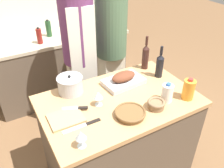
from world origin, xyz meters
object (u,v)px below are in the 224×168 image
object	(u,v)px
wine_glass_left	(98,95)
person_cook_guest	(111,44)
condiment_bottle_extra	(49,29)
juice_jug	(189,89)
knife_chef	(83,125)
milk_jug	(167,93)
stock_pot	(70,85)
person_cook_aproned	(79,49)
cutting_board	(66,118)
condiment_bottle_short	(39,36)
wine_glass_right	(81,136)
wicker_basket	(130,113)
condiment_bottle_tall	(69,31)
roasting_pan	(123,80)
wine_bottle_dark	(145,56)
wine_bottle_green	(160,65)
knife_paring	(76,108)
mixing_bowl	(156,104)

from	to	relation	value
wine_glass_left	person_cook_guest	size ratio (longest dim) A/B	0.07
condiment_bottle_extra	juice_jug	bearing A→B (deg)	-72.58
condiment_bottle_extra	knife_chef	bearing A→B (deg)	-99.42
juice_jug	milk_jug	size ratio (longest dim) A/B	1.12
stock_pot	person_cook_aproned	distance (m)	0.62
cutting_board	milk_jug	xyz separation A→B (m)	(0.79, -0.19, 0.07)
cutting_board	wine_glass_left	distance (m)	0.30
cutting_board	juice_jug	world-z (taller)	juice_jug
juice_jug	knife_chef	xyz separation A→B (m)	(-0.88, 0.12, -0.08)
person_cook_aproned	condiment_bottle_short	bearing A→B (deg)	120.46
condiment_bottle_short	person_cook_aproned	distance (m)	0.67
wine_glass_right	condiment_bottle_short	bearing A→B (deg)	83.20
wine_glass_left	wine_glass_right	xyz separation A→B (m)	(-0.29, -0.33, 0.00)
wicker_basket	stock_pot	size ratio (longest dim) A/B	1.09
condiment_bottle_tall	wicker_basket	bearing A→B (deg)	-95.29
condiment_bottle_short	person_cook_aproned	world-z (taller)	person_cook_aproned
roasting_pan	person_cook_guest	xyz separation A→B (m)	(0.26, 0.68, 0.01)
condiment_bottle_short	person_cook_guest	distance (m)	0.88
juice_jug	wine_bottle_dark	world-z (taller)	wine_bottle_dark
wine_glass_left	wine_bottle_green	bearing A→B (deg)	8.96
wine_glass_right	person_cook_guest	distance (m)	1.46
wine_glass_right	knife_chef	distance (m)	0.21
cutting_board	wine_glass_left	xyz separation A→B (m)	(0.28, 0.03, 0.08)
knife_paring	condiment_bottle_short	size ratio (longest dim) A/B	0.95
knife_paring	condiment_bottle_short	world-z (taller)	condiment_bottle_short
wine_glass_left	person_cook_aproned	bearing A→B (deg)	77.16
wine_glass_left	condiment_bottle_extra	xyz separation A→B (m)	(0.09, 1.59, -0.00)
stock_pot	knife_paring	world-z (taller)	stock_pot
wicker_basket	wine_glass_left	xyz separation A→B (m)	(-0.15, 0.23, 0.07)
stock_pot	condiment_bottle_extra	distance (m)	1.34
condiment_bottle_tall	condiment_bottle_short	bearing A→B (deg)	-179.19
cutting_board	condiment_bottle_extra	bearing A→B (deg)	77.10
wine_glass_left	knife_paring	bearing A→B (deg)	171.97
wine_bottle_dark	person_cook_guest	bearing A→B (deg)	97.77
person_cook_aproned	milk_jug	bearing A→B (deg)	-64.96
roasting_pan	person_cook_aproned	bearing A→B (deg)	102.80
wine_bottle_dark	wine_glass_left	size ratio (longest dim) A/B	2.62
wicker_basket	milk_jug	xyz separation A→B (m)	(0.35, 0.01, 0.05)
condiment_bottle_extra	wicker_basket	bearing A→B (deg)	-88.13
cutting_board	wine_bottle_green	world-z (taller)	wine_bottle_green
wine_glass_left	wine_glass_right	distance (m)	0.43
roasting_pan	stock_pot	bearing A→B (deg)	166.22
milk_jug	mixing_bowl	bearing A→B (deg)	-166.55
juice_jug	person_cook_aproned	distance (m)	1.19
knife_paring	person_cook_guest	size ratio (longest dim) A/B	0.11
knife_chef	condiment_bottle_extra	bearing A→B (deg)	80.58
mixing_bowl	knife_paring	size ratio (longest dim) A/B	0.73
wine_bottle_green	wine_bottle_dark	size ratio (longest dim) A/B	0.91
wicker_basket	condiment_bottle_extra	bearing A→B (deg)	91.87
mixing_bowl	condiment_bottle_short	size ratio (longest dim) A/B	0.69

